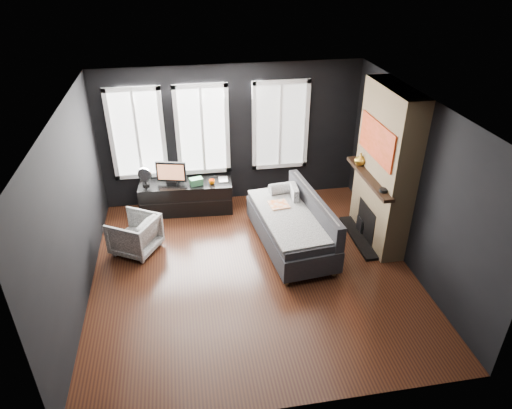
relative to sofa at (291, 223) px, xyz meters
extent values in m
plane|color=black|center=(-0.74, -0.60, -0.46)|extent=(5.00, 5.00, 0.00)
plane|color=white|center=(-0.74, -0.60, 2.24)|extent=(5.00, 5.00, 0.00)
cube|color=black|center=(-0.74, 1.90, 0.89)|extent=(5.00, 0.02, 2.70)
cube|color=black|center=(-3.24, -0.60, 0.89)|extent=(0.02, 5.00, 2.70)
cube|color=black|center=(1.76, -0.60, 0.89)|extent=(0.02, 5.00, 2.70)
cube|color=gray|center=(0.18, 0.52, 0.20)|extent=(0.12, 0.40, 0.40)
imported|color=white|center=(-2.60, 0.30, -0.11)|extent=(0.91, 0.92, 0.71)
imported|color=#F96B00|center=(-1.20, 1.38, 0.20)|extent=(0.14, 0.12, 0.12)
imported|color=#BBAE8F|center=(-1.06, 1.52, 0.26)|extent=(0.17, 0.03, 0.23)
cube|color=#387C4D|center=(-1.49, 1.41, 0.20)|extent=(0.26, 0.20, 0.13)
imported|color=gold|center=(1.31, 0.45, 0.87)|extent=(0.23, 0.24, 0.20)
cylinder|color=black|center=(1.31, -0.55, 0.79)|extent=(0.16, 0.16, 0.04)
camera|label=1|loc=(-1.68, -6.31, 4.10)|focal=32.00mm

